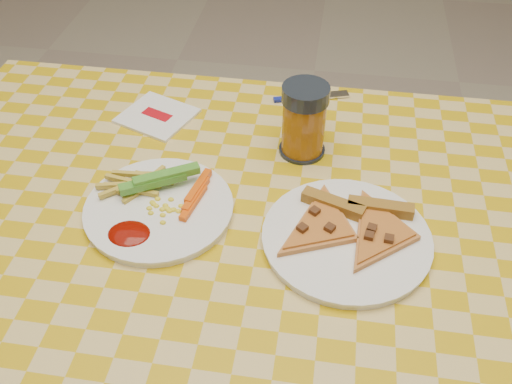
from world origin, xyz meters
TOP-DOWN VIEW (x-y plane):
  - table at (0.00, 0.00)m, footprint 1.28×0.88m
  - plate_left at (-0.17, 0.02)m, footprint 0.31×0.31m
  - plate_right at (0.13, 0.00)m, footprint 0.27×0.27m
  - fries_veggies at (-0.18, 0.04)m, footprint 0.20×0.18m
  - pizza_slices at (0.14, 0.02)m, footprint 0.25×0.23m
  - drink_glass at (0.05, 0.21)m, footprint 0.08×0.08m
  - napkin at (-0.25, 0.28)m, footprint 0.16×0.16m
  - fork at (0.05, 0.39)m, footprint 0.15×0.06m

SIDE VIEW (x-z plane):
  - table at x=0.00m, z-range 0.30..1.06m
  - napkin at x=-0.25m, z-range 0.76..0.76m
  - fork at x=0.05m, z-range 0.76..0.76m
  - plate_left at x=-0.17m, z-range 0.76..0.77m
  - plate_right at x=0.13m, z-range 0.76..0.77m
  - pizza_slices at x=0.14m, z-range 0.76..0.79m
  - fries_veggies at x=-0.18m, z-range 0.76..0.80m
  - drink_glass at x=0.05m, z-range 0.75..0.89m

